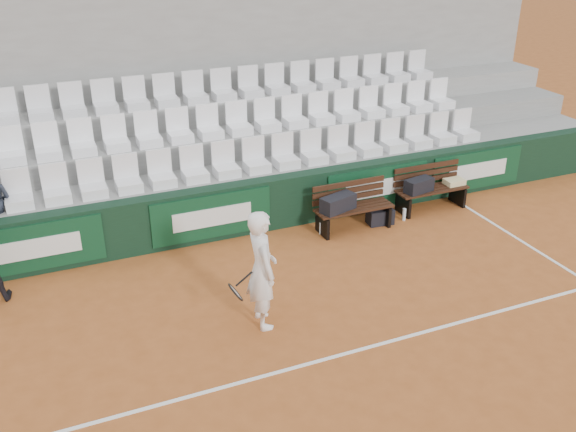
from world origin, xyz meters
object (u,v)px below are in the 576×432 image
at_px(water_bottle_near, 321,228).
at_px(water_bottle_far, 404,214).
at_px(bench_right, 431,199).
at_px(sports_bag_ground, 380,216).
at_px(sports_bag_left, 338,203).
at_px(bench_left, 354,218).
at_px(tennis_player, 262,269).
at_px(sports_bag_right, 419,185).

distance_m(water_bottle_near, water_bottle_far, 1.74).
height_order(bench_right, water_bottle_far, bench_right).
bearing_deg(sports_bag_ground, sports_bag_left, -179.09).
height_order(bench_right, water_bottle_near, bench_right).
height_order(sports_bag_ground, water_bottle_near, sports_bag_ground).
relative_size(bench_left, tennis_player, 0.83).
bearing_deg(sports_bag_ground, bench_left, -179.57).
height_order(sports_bag_left, sports_bag_right, sports_bag_left).
height_order(water_bottle_far, tennis_player, tennis_player).
distance_m(water_bottle_far, tennis_player, 4.40).
xyz_separation_m(bench_left, water_bottle_near, (-0.66, 0.04, -0.11)).
bearing_deg(bench_left, water_bottle_far, -3.38).
height_order(sports_bag_right, water_bottle_near, sports_bag_right).
height_order(bench_left, sports_bag_right, sports_bag_right).
height_order(water_bottle_near, tennis_player, tennis_player).
relative_size(sports_bag_left, sports_bag_right, 1.18).
bearing_deg(sports_bag_right, sports_bag_ground, -171.22).
distance_m(bench_right, water_bottle_near, 2.52).
relative_size(water_bottle_near, tennis_player, 0.13).
xyz_separation_m(sports_bag_left, water_bottle_near, (-0.31, 0.05, -0.48)).
bearing_deg(bench_right, sports_bag_left, -174.95).
bearing_deg(sports_bag_left, bench_left, 1.72).
xyz_separation_m(sports_bag_left, sports_bag_right, (1.86, 0.16, -0.01)).
relative_size(sports_bag_left, water_bottle_near, 2.89).
bearing_deg(tennis_player, sports_bag_ground, 34.02).
relative_size(bench_right, tennis_player, 0.83).
distance_m(bench_left, sports_bag_ground, 0.59).
distance_m(bench_left, bench_right, 1.87).
height_order(sports_bag_ground, water_bottle_far, sports_bag_ground).
distance_m(bench_left, sports_bag_right, 1.57).
relative_size(bench_left, sports_bag_left, 2.20).
bearing_deg(sports_bag_left, bench_right, 5.05).
distance_m(sports_bag_left, water_bottle_near, 0.57).
height_order(sports_bag_left, water_bottle_near, sports_bag_left).
distance_m(bench_left, water_bottle_near, 0.67).
xyz_separation_m(bench_left, sports_bag_ground, (0.58, 0.00, -0.08)).
xyz_separation_m(sports_bag_right, water_bottle_far, (-0.43, -0.21, -0.46)).
bearing_deg(bench_right, water_bottle_near, -176.72).
bearing_deg(water_bottle_near, water_bottle_far, -3.44).
relative_size(bench_right, water_bottle_far, 6.06).
height_order(bench_left, bench_right, same).
bearing_deg(water_bottle_far, bench_left, 176.62).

